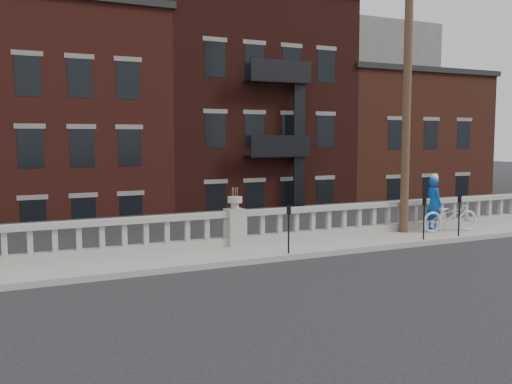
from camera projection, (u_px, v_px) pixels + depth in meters
ground at (301, 279)px, 13.75m from camera, size 120.00×120.00×0.00m
sidewalk at (248, 253)px, 16.43m from camera, size 32.00×2.20×0.15m
balustrade at (235, 229)px, 17.22m from camera, size 28.00×0.34×1.03m
planter_pedestal at (235, 223)px, 17.20m from camera, size 0.55×0.55×1.76m
lower_level at (116, 150)px, 34.37m from camera, size 80.00×44.00×20.80m
utility_pole at (407, 83)px, 19.16m from camera, size 1.60×0.28×10.00m
parking_meter_b at (289, 224)px, 15.95m from camera, size 0.10×0.09×1.36m
parking_meter_c at (424, 213)px, 18.09m from camera, size 0.10×0.09×1.36m
parking_meter_d at (459, 211)px, 18.74m from camera, size 0.10×0.09×1.36m
bicycle at (450, 215)px, 19.69m from camera, size 2.22×1.06×1.12m
cyclist at (434, 204)px, 19.94m from camera, size 0.49×0.71×1.88m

